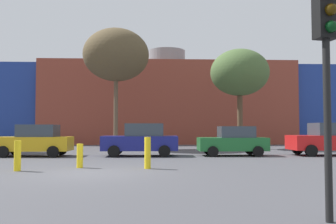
{
  "coord_description": "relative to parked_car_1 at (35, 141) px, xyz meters",
  "views": [
    {
      "loc": [
        2.15,
        -12.31,
        1.52
      ],
      "look_at": [
        2.98,
        7.67,
        2.44
      ],
      "focal_mm": 38.35,
      "sensor_mm": 36.0,
      "label": 1
    }
  ],
  "objects": [
    {
      "name": "bollard_yellow_1",
      "position": [
        3.62,
        -5.84,
        -0.4
      ],
      "size": [
        0.24,
        0.24,
        0.93
      ],
      "primitive_type": "cylinder",
      "color": "yellow",
      "rests_on": "ground_plane"
    },
    {
      "name": "ground_plane",
      "position": [
        4.3,
        -7.58,
        -0.86
      ],
      "size": [
        200.0,
        200.0,
        0.0
      ],
      "primitive_type": "plane",
      "color": "#47474C"
    },
    {
      "name": "parked_car_3",
      "position": [
        10.92,
        -0.0,
        -0.04
      ],
      "size": [
        3.79,
        1.86,
        1.64
      ],
      "rotation": [
        0.0,
        0.0,
        3.14
      ],
      "color": "#1E662D",
      "rests_on": "ground_plane"
    },
    {
      "name": "traffic_light_near_right",
      "position": [
        9.31,
        -14.16,
        2.01
      ],
      "size": [
        0.4,
        0.39,
        3.9
      ],
      "rotation": [
        0.0,
        0.0,
        -1.39
      ],
      "color": "black",
      "rests_on": "ground_plane"
    },
    {
      "name": "bollard_yellow_2",
      "position": [
        1.6,
        -6.82,
        -0.32
      ],
      "size": [
        0.24,
        0.24,
        1.08
      ],
      "primitive_type": "cylinder",
      "color": "yellow",
      "rests_on": "ground_plane"
    },
    {
      "name": "building_backdrop",
      "position": [
        7.95,
        19.18,
        3.15
      ],
      "size": [
        44.09,
        11.47,
        10.04
      ],
      "color": "brown",
      "rests_on": "ground_plane"
    },
    {
      "name": "parked_car_2",
      "position": [
        5.78,
        0.0,
        0.03
      ],
      "size": [
        4.13,
        2.03,
        1.79
      ],
      "rotation": [
        0.0,
        0.0,
        3.14
      ],
      "color": "navy",
      "rests_on": "ground_plane"
    },
    {
      "name": "bare_tree_2",
      "position": [
        12.95,
        6.67,
        4.84
      ],
      "size": [
        4.39,
        4.39,
        7.49
      ],
      "color": "brown",
      "rests_on": "ground_plane"
    },
    {
      "name": "parked_car_1",
      "position": [
        0.0,
        0.0,
        0.0
      ],
      "size": [
        3.99,
        1.96,
        1.73
      ],
      "rotation": [
        0.0,
        0.0,
        3.14
      ],
      "color": "gold",
      "rests_on": "ground_plane"
    },
    {
      "name": "bare_tree_1",
      "position": [
        3.71,
        6.41,
        6.05
      ],
      "size": [
        4.84,
        4.84,
        8.87
      ],
      "color": "brown",
      "rests_on": "ground_plane"
    },
    {
      "name": "parked_car_4",
      "position": [
        16.37,
        0.0,
        0.05
      ],
      "size": [
        4.24,
        2.08,
        1.84
      ],
      "rotation": [
        0.0,
        0.0,
        3.14
      ],
      "color": "red",
      "rests_on": "ground_plane"
    },
    {
      "name": "bollard_yellow_0",
      "position": [
        6.24,
        -6.28,
        -0.26
      ],
      "size": [
        0.24,
        0.24,
        1.2
      ],
      "primitive_type": "cylinder",
      "color": "yellow",
      "rests_on": "ground_plane"
    }
  ]
}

